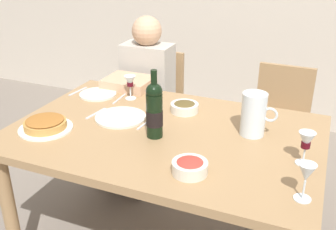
{
  "coord_description": "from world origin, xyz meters",
  "views": [
    {
      "loc": [
        0.68,
        -1.58,
        1.63
      ],
      "look_at": [
        0.03,
        -0.02,
        0.86
      ],
      "focal_mm": 42.02,
      "sensor_mm": 36.0,
      "label": 1
    }
  ],
  "objects_px": {
    "chair_left": "(155,103)",
    "diner_left": "(141,99)",
    "dinner_plate_right_setting": "(98,94)",
    "chair_right": "(278,124)",
    "dining_table": "(165,147)",
    "salad_bowl": "(190,166)",
    "olive_bowl": "(184,107)",
    "baked_tart": "(45,124)",
    "wine_glass_left_diner": "(306,142)",
    "wine_glass_right_diner": "(306,174)",
    "wine_bottle": "(154,110)",
    "dinner_plate_left_setting": "(121,117)",
    "wine_glass_centre": "(130,82)",
    "water_pitcher": "(253,117)"
  },
  "relations": [
    {
      "from": "chair_left",
      "to": "diner_left",
      "type": "bearing_deg",
      "value": 90.0
    },
    {
      "from": "dinner_plate_right_setting",
      "to": "chair_right",
      "type": "distance_m",
      "value": 1.19
    },
    {
      "from": "dining_table",
      "to": "salad_bowl",
      "type": "bearing_deg",
      "value": -52.06
    },
    {
      "from": "olive_bowl",
      "to": "diner_left",
      "type": "distance_m",
      "value": 0.62
    },
    {
      "from": "dining_table",
      "to": "baked_tart",
      "type": "relative_size",
      "value": 5.69
    },
    {
      "from": "wine_glass_left_diner",
      "to": "olive_bowl",
      "type": "bearing_deg",
      "value": 154.16
    },
    {
      "from": "baked_tart",
      "to": "wine_glass_left_diner",
      "type": "height_order",
      "value": "wine_glass_left_diner"
    },
    {
      "from": "salad_bowl",
      "to": "diner_left",
      "type": "distance_m",
      "value": 1.19
    },
    {
      "from": "wine_glass_right_diner",
      "to": "wine_bottle",
      "type": "bearing_deg",
      "value": 160.67
    },
    {
      "from": "dinner_plate_left_setting",
      "to": "dinner_plate_right_setting",
      "type": "distance_m",
      "value": 0.37
    },
    {
      "from": "dining_table",
      "to": "wine_glass_left_diner",
      "type": "xyz_separation_m",
      "value": [
        0.66,
        -0.06,
        0.2
      ]
    },
    {
      "from": "dining_table",
      "to": "dinner_plate_right_setting",
      "type": "height_order",
      "value": "dinner_plate_right_setting"
    },
    {
      "from": "chair_right",
      "to": "baked_tart",
      "type": "bearing_deg",
      "value": 48.98
    },
    {
      "from": "wine_glass_centre",
      "to": "olive_bowl",
      "type": "bearing_deg",
      "value": -8.7
    },
    {
      "from": "dining_table",
      "to": "wine_glass_centre",
      "type": "relative_size",
      "value": 10.65
    },
    {
      "from": "wine_glass_centre",
      "to": "dining_table",
      "type": "bearing_deg",
      "value": -41.54
    },
    {
      "from": "baked_tart",
      "to": "wine_glass_right_diner",
      "type": "relative_size",
      "value": 1.79
    },
    {
      "from": "wine_glass_centre",
      "to": "wine_glass_right_diner",
      "type": "bearing_deg",
      "value": -31.35
    },
    {
      "from": "wine_glass_right_diner",
      "to": "olive_bowl",
      "type": "bearing_deg",
      "value": 139.53
    },
    {
      "from": "wine_glass_centre",
      "to": "wine_bottle",
      "type": "bearing_deg",
      "value": -49.21
    },
    {
      "from": "dining_table",
      "to": "dinner_plate_right_setting",
      "type": "bearing_deg",
      "value": 152.95
    },
    {
      "from": "wine_glass_left_diner",
      "to": "wine_glass_centre",
      "type": "xyz_separation_m",
      "value": [
        -1.0,
        0.37,
        -0.0
      ]
    },
    {
      "from": "dinner_plate_right_setting",
      "to": "wine_glass_right_diner",
      "type": "bearing_deg",
      "value": -25.94
    },
    {
      "from": "salad_bowl",
      "to": "wine_glass_right_diner",
      "type": "xyz_separation_m",
      "value": [
        0.44,
        -0.01,
        0.07
      ]
    },
    {
      "from": "wine_glass_centre",
      "to": "diner_left",
      "type": "bearing_deg",
      "value": 106.87
    },
    {
      "from": "water_pitcher",
      "to": "wine_glass_centre",
      "type": "xyz_separation_m",
      "value": [
        -0.75,
        0.18,
        0.01
      ]
    },
    {
      "from": "wine_bottle",
      "to": "water_pitcher",
      "type": "relative_size",
      "value": 1.57
    },
    {
      "from": "wine_bottle",
      "to": "salad_bowl",
      "type": "distance_m",
      "value": 0.37
    },
    {
      "from": "dining_table",
      "to": "wine_glass_right_diner",
      "type": "height_order",
      "value": "wine_glass_right_diner"
    },
    {
      "from": "dinner_plate_right_setting",
      "to": "baked_tart",
      "type": "bearing_deg",
      "value": -88.92
    },
    {
      "from": "dinner_plate_left_setting",
      "to": "wine_bottle",
      "type": "bearing_deg",
      "value": -24.7
    },
    {
      "from": "wine_glass_centre",
      "to": "chair_left",
      "type": "bearing_deg",
      "value": 100.05
    },
    {
      "from": "wine_bottle",
      "to": "dinner_plate_left_setting",
      "type": "height_order",
      "value": "wine_bottle"
    },
    {
      "from": "diner_left",
      "to": "chair_right",
      "type": "height_order",
      "value": "diner_left"
    },
    {
      "from": "water_pitcher",
      "to": "dinner_plate_right_setting",
      "type": "bearing_deg",
      "value": 170.74
    },
    {
      "from": "wine_bottle",
      "to": "chair_right",
      "type": "xyz_separation_m",
      "value": [
        0.47,
        0.93,
        -0.4
      ]
    },
    {
      "from": "wine_bottle",
      "to": "olive_bowl",
      "type": "relative_size",
      "value": 2.17
    },
    {
      "from": "wine_glass_centre",
      "to": "dinner_plate_right_setting",
      "type": "bearing_deg",
      "value": -173.12
    },
    {
      "from": "dinner_plate_left_setting",
      "to": "diner_left",
      "type": "relative_size",
      "value": 0.23
    },
    {
      "from": "dining_table",
      "to": "olive_bowl",
      "type": "bearing_deg",
      "value": 88.11
    },
    {
      "from": "olive_bowl",
      "to": "water_pitcher",
      "type": "bearing_deg",
      "value": -17.83
    },
    {
      "from": "dining_table",
      "to": "wine_glass_left_diner",
      "type": "distance_m",
      "value": 0.69
    },
    {
      "from": "water_pitcher",
      "to": "dinner_plate_left_setting",
      "type": "relative_size",
      "value": 0.79
    },
    {
      "from": "salad_bowl",
      "to": "chair_right",
      "type": "distance_m",
      "value": 1.23
    },
    {
      "from": "salad_bowl",
      "to": "wine_glass_right_diner",
      "type": "bearing_deg",
      "value": -0.79
    },
    {
      "from": "wine_glass_right_diner",
      "to": "wine_glass_centre",
      "type": "xyz_separation_m",
      "value": [
        -1.03,
        0.63,
        -0.01
      ]
    },
    {
      "from": "wine_bottle",
      "to": "chair_left",
      "type": "xyz_separation_m",
      "value": [
        -0.43,
        0.95,
        -0.4
      ]
    },
    {
      "from": "baked_tart",
      "to": "salad_bowl",
      "type": "bearing_deg",
      "value": -7.0
    },
    {
      "from": "dining_table",
      "to": "dinner_plate_left_setting",
      "type": "relative_size",
      "value": 5.63
    },
    {
      "from": "wine_glass_right_diner",
      "to": "dinner_plate_left_setting",
      "type": "bearing_deg",
      "value": 159.22
    }
  ]
}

